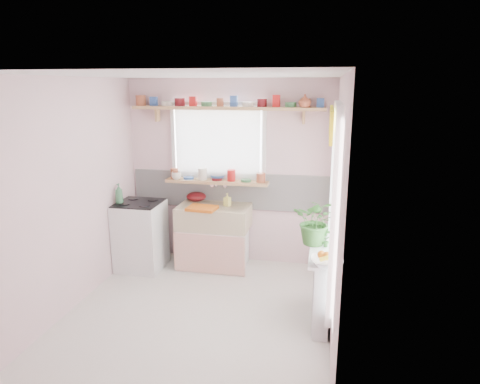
# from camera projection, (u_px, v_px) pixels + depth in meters

# --- Properties ---
(room) EXTENTS (3.20, 3.20, 3.20)m
(room) POSITION_uv_depth(u_px,v_px,m) (271.00, 177.00, 4.97)
(room) COLOR silver
(room) RESTS_ON ground
(sink_unit) EXTENTS (0.95, 0.65, 1.11)m
(sink_unit) POSITION_uv_depth(u_px,v_px,m) (214.00, 236.00, 5.77)
(sink_unit) COLOR white
(sink_unit) RESTS_ON ground
(cooker) EXTENTS (0.58, 0.58, 0.93)m
(cooker) POSITION_uv_depth(u_px,v_px,m) (141.00, 235.00, 5.71)
(cooker) COLOR white
(cooker) RESTS_ON ground
(radiator_ledge) EXTENTS (0.22, 0.95, 0.78)m
(radiator_ledge) POSITION_uv_depth(u_px,v_px,m) (322.00, 283.00, 4.46)
(radiator_ledge) COLOR white
(radiator_ledge) RESTS_ON ground
(windowsill) EXTENTS (1.40, 0.22, 0.04)m
(windowsill) POSITION_uv_depth(u_px,v_px,m) (217.00, 182.00, 5.77)
(windowsill) COLOR tan
(windowsill) RESTS_ON room
(pine_shelf) EXTENTS (2.52, 0.24, 0.04)m
(pine_shelf) POSITION_uv_depth(u_px,v_px,m) (227.00, 108.00, 5.50)
(pine_shelf) COLOR tan
(pine_shelf) RESTS_ON room
(shelf_crockery) EXTENTS (2.47, 0.11, 0.12)m
(shelf_crockery) POSITION_uv_depth(u_px,v_px,m) (227.00, 102.00, 5.48)
(shelf_crockery) COLOR #A55133
(shelf_crockery) RESTS_ON pine_shelf
(sill_crockery) EXTENTS (1.35, 0.11, 0.12)m
(sill_crockery) POSITION_uv_depth(u_px,v_px,m) (216.00, 176.00, 5.76)
(sill_crockery) COLOR #A55133
(sill_crockery) RESTS_ON windowsill
(dish_tray) EXTENTS (0.39, 0.31, 0.04)m
(dish_tray) POSITION_uv_depth(u_px,v_px,m) (202.00, 208.00, 5.50)
(dish_tray) COLOR #D26012
(dish_tray) RESTS_ON sink_unit
(colander) EXTENTS (0.30, 0.30, 0.12)m
(colander) POSITION_uv_depth(u_px,v_px,m) (196.00, 196.00, 5.90)
(colander) COLOR #4E0D10
(colander) RESTS_ON sink_unit
(jade_plant) EXTENTS (0.51, 0.46, 0.51)m
(jade_plant) POSITION_uv_depth(u_px,v_px,m) (316.00, 221.00, 4.46)
(jade_plant) COLOR #356D2B
(jade_plant) RESTS_ON radiator_ledge
(fruit_bowl) EXTENTS (0.34, 0.34, 0.07)m
(fruit_bowl) POSITION_uv_depth(u_px,v_px,m) (327.00, 262.00, 3.97)
(fruit_bowl) COLOR silver
(fruit_bowl) RESTS_ON radiator_ledge
(herb_pot) EXTENTS (0.13, 0.11, 0.20)m
(herb_pot) POSITION_uv_depth(u_px,v_px,m) (326.00, 237.00, 4.42)
(herb_pot) COLOR #34712D
(herb_pot) RESTS_ON radiator_ledge
(soap_bottle_sink) EXTENTS (0.10, 0.10, 0.17)m
(soap_bottle_sink) POSITION_uv_depth(u_px,v_px,m) (227.00, 200.00, 5.66)
(soap_bottle_sink) COLOR #DCD861
(soap_bottle_sink) RESTS_ON sink_unit
(sill_cup) EXTENTS (0.13, 0.13, 0.10)m
(sill_cup) POSITION_uv_depth(u_px,v_px,m) (176.00, 176.00, 5.80)
(sill_cup) COLOR silver
(sill_cup) RESTS_ON windowsill
(sill_bowl) EXTENTS (0.26, 0.26, 0.06)m
(sill_bowl) POSITION_uv_depth(u_px,v_px,m) (218.00, 177.00, 5.82)
(sill_bowl) COLOR #3261A3
(sill_bowl) RESTS_ON windowsill
(shelf_vase) EXTENTS (0.17, 0.17, 0.16)m
(shelf_vase) POSITION_uv_depth(u_px,v_px,m) (305.00, 101.00, 5.22)
(shelf_vase) COLOR #B25637
(shelf_vase) RESTS_ON pine_shelf
(cooker_bottle) EXTENTS (0.10, 0.11, 0.26)m
(cooker_bottle) POSITION_uv_depth(u_px,v_px,m) (119.00, 194.00, 5.51)
(cooker_bottle) COLOR #408053
(cooker_bottle) RESTS_ON cooker
(fruit) EXTENTS (0.20, 0.14, 0.10)m
(fruit) POSITION_uv_depth(u_px,v_px,m) (328.00, 256.00, 3.96)
(fruit) COLOR orange
(fruit) RESTS_ON fruit_bowl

